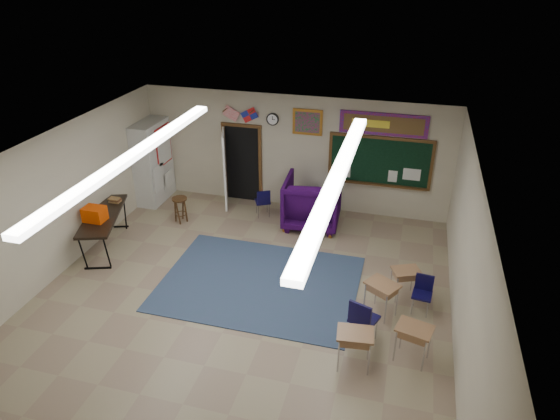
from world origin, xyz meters
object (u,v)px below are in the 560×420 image
(student_desk_front_right, at_px, (405,282))
(wooden_stool, at_px, (180,209))
(wingback_armchair, at_px, (312,202))
(folding_table, at_px, (105,230))
(student_desk_front_left, at_px, (381,297))

(student_desk_front_right, bearing_deg, wooden_stool, 139.45)
(student_desk_front_right, bearing_deg, wingback_armchair, 110.65)
(wingback_armchair, xyz_separation_m, folding_table, (-4.34, -2.32, -0.16))
(student_desk_front_right, height_order, folding_table, folding_table)
(wingback_armchair, bearing_deg, student_desk_front_right, 130.55)
(student_desk_front_left, distance_m, folding_table, 6.36)
(student_desk_front_left, bearing_deg, folding_table, -155.13)
(student_desk_front_left, distance_m, wooden_stool, 5.70)
(student_desk_front_left, relative_size, student_desk_front_right, 1.12)
(wooden_stool, bearing_deg, folding_table, -125.22)
(wooden_stool, bearing_deg, student_desk_front_right, -16.90)
(folding_table, distance_m, wooden_stool, 1.95)
(folding_table, bearing_deg, wooden_stool, 35.77)
(student_desk_front_right, distance_m, folding_table, 6.72)
(wooden_stool, bearing_deg, wingback_armchair, 12.85)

